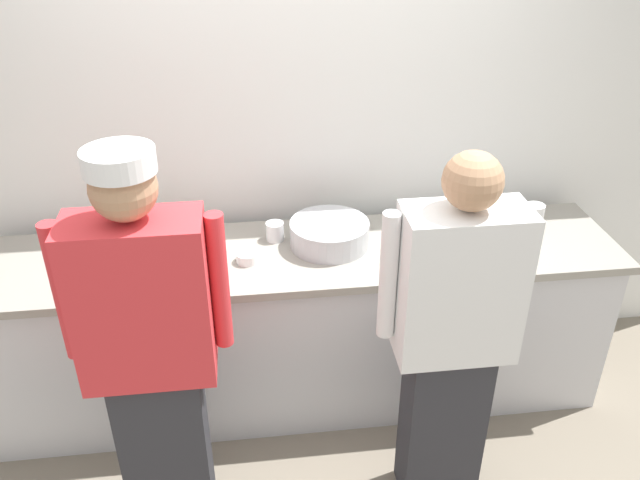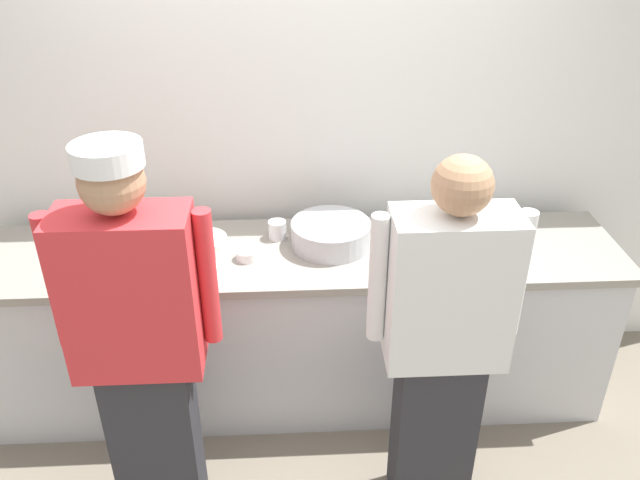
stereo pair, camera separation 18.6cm
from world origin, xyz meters
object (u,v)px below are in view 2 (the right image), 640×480
object	(u,v)px
plate_stack_front	(206,244)
squeeze_bottle_secondary	(112,263)
deli_cup	(277,230)
squeeze_bottle_primary	(141,240)
chef_center	(444,340)
mixing_bowl_steel	(331,234)
squeeze_bottle_spare	(150,218)
ramekin_green_sauce	(247,254)
ramekin_red_sauce	(397,240)
chef_near_left	(140,342)
sheet_tray	(474,247)
ramekin_orange_sauce	(208,270)

from	to	relation	value
plate_stack_front	squeeze_bottle_secondary	size ratio (longest dim) A/B	1.10
deli_cup	squeeze_bottle_primary	bearing A→B (deg)	-165.31
squeeze_bottle_primary	deli_cup	size ratio (longest dim) A/B	2.26
chef_center	squeeze_bottle_primary	xyz separation A→B (m)	(-1.29, 0.67, 0.12)
chef_center	mixing_bowl_steel	bearing A→B (deg)	118.12
mixing_bowl_steel	squeeze_bottle_secondary	world-z (taller)	squeeze_bottle_secondary
squeeze_bottle_spare	ramekin_green_sauce	bearing A→B (deg)	-27.67
mixing_bowl_steel	ramekin_red_sauce	world-z (taller)	mixing_bowl_steel
plate_stack_front	chef_near_left	bearing A→B (deg)	-103.60
sheet_tray	squeeze_bottle_secondary	size ratio (longest dim) A/B	2.37
squeeze_bottle_secondary	ramekin_green_sauce	xyz separation A→B (m)	(0.59, 0.15, -0.06)
sheet_tray	plate_stack_front	bearing A→B (deg)	177.61
squeeze_bottle_secondary	squeeze_bottle_spare	bearing A→B (deg)	76.14
sheet_tray	squeeze_bottle_primary	size ratio (longest dim) A/B	2.15
chef_near_left	deli_cup	world-z (taller)	chef_near_left
mixing_bowl_steel	ramekin_orange_sauce	size ratio (longest dim) A/B	3.61
sheet_tray	ramekin_red_sauce	world-z (taller)	ramekin_red_sauce
squeeze_bottle_spare	ramekin_green_sauce	size ratio (longest dim) A/B	2.01
plate_stack_front	deli_cup	world-z (taller)	deli_cup
ramekin_orange_sauce	chef_near_left	bearing A→B (deg)	-111.81
chef_center	plate_stack_front	xyz separation A→B (m)	(-1.01, 0.73, 0.05)
chef_center	sheet_tray	size ratio (longest dim) A/B	3.73
sheet_tray	ramekin_orange_sauce	xyz separation A→B (m)	(-1.27, -0.16, 0.01)
squeeze_bottle_primary	squeeze_bottle_secondary	size ratio (longest dim) A/B	1.10
ramekin_green_sauce	ramekin_red_sauce	bearing A→B (deg)	7.61
plate_stack_front	squeeze_bottle_spare	bearing A→B (deg)	149.93
sheet_tray	squeeze_bottle_secondary	bearing A→B (deg)	-173.82
sheet_tray	deli_cup	xyz separation A→B (m)	(-0.95, 0.16, 0.03)
plate_stack_front	sheet_tray	world-z (taller)	plate_stack_front
chef_near_left	chef_center	size ratio (longest dim) A/B	1.04
chef_center	ramekin_orange_sauce	size ratio (longest dim) A/B	15.51
chef_near_left	chef_center	bearing A→B (deg)	0.53
plate_stack_front	squeeze_bottle_secondary	xyz separation A→B (m)	(-0.39, -0.24, 0.05)
ramekin_red_sauce	deli_cup	size ratio (longest dim) A/B	0.89
mixing_bowl_steel	ramekin_green_sauce	xyz separation A→B (m)	(-0.41, -0.11, -0.04)
squeeze_bottle_spare	ramekin_green_sauce	xyz separation A→B (m)	(0.49, -0.26, -0.07)
mixing_bowl_steel	ramekin_orange_sauce	bearing A→B (deg)	-157.52
deli_cup	squeeze_bottle_secondary	bearing A→B (deg)	-154.95
chef_center	plate_stack_front	size ratio (longest dim) A/B	8.06
plate_stack_front	ramekin_red_sauce	distance (m)	0.93
ramekin_orange_sauce	squeeze_bottle_spare	bearing A→B (deg)	129.56
squeeze_bottle_spare	deli_cup	world-z (taller)	squeeze_bottle_spare
plate_stack_front	ramekin_red_sauce	xyz separation A→B (m)	(0.93, 0.01, -0.01)
squeeze_bottle_spare	ramekin_orange_sauce	distance (m)	0.50
chef_center	squeeze_bottle_primary	bearing A→B (deg)	152.80
mixing_bowl_steel	sheet_tray	distance (m)	0.70
squeeze_bottle_secondary	ramekin_orange_sauce	bearing A→B (deg)	2.66
chef_near_left	ramekin_red_sauce	bearing A→B (deg)	33.82
chef_near_left	plate_stack_front	bearing A→B (deg)	76.40
ramekin_green_sauce	ramekin_orange_sauce	world-z (taller)	same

